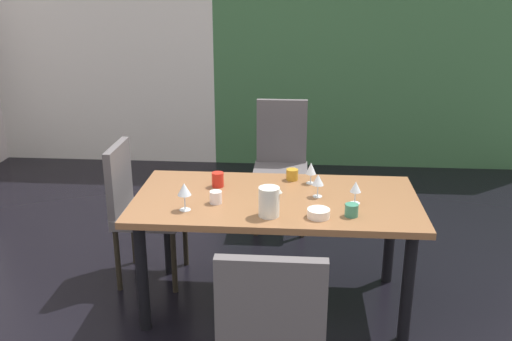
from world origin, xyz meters
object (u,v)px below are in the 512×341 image
at_px(dining_table, 276,211).
at_px(cup_left, 292,175).
at_px(pitcher_center, 269,202).
at_px(wine_glass_rear, 356,188).
at_px(wine_glass_south, 184,190).
at_px(cup_corner, 218,180).
at_px(chair_left_far, 139,204).
at_px(cup_right, 352,210).
at_px(serving_bowl_east, 319,213).
at_px(cup_front, 216,197).
at_px(wine_glass_near_window, 311,169).
at_px(chair_head_far, 281,158).
at_px(wine_glass_west, 318,180).

relative_size(dining_table, cup_left, 21.96).
bearing_deg(pitcher_center, wine_glass_rear, 23.94).
distance_m(wine_glass_rear, wine_glass_south, 1.00).
relative_size(cup_corner, cup_left, 1.20).
bearing_deg(chair_left_far, cup_left, 92.85).
height_order(wine_glass_rear, cup_right, wine_glass_rear).
distance_m(cup_corner, pitcher_center, 0.56).
distance_m(serving_bowl_east, cup_left, 0.62).
bearing_deg(dining_table, cup_corner, 156.98).
bearing_deg(cup_left, cup_front, -135.36).
height_order(wine_glass_near_window, cup_corner, wine_glass_near_window).
height_order(cup_corner, cup_right, cup_corner).
bearing_deg(chair_head_far, wine_glass_rear, 110.00).
xyz_separation_m(chair_head_far, wine_glass_rear, (0.48, -1.33, 0.26)).
height_order(wine_glass_south, cup_right, wine_glass_south).
bearing_deg(wine_glass_rear, wine_glass_west, 157.50).
distance_m(dining_table, wine_glass_south, 0.60).
distance_m(chair_left_far, wine_glass_south, 0.73).
bearing_deg(wine_glass_near_window, cup_corner, -170.17).
bearing_deg(wine_glass_west, cup_front, -166.23).
xyz_separation_m(chair_left_far, wine_glass_west, (1.19, -0.24, 0.29)).
height_order(dining_table, chair_head_far, chair_head_far).
bearing_deg(cup_left, wine_glass_west, -61.18).
height_order(chair_left_far, wine_glass_south, chair_left_far).
bearing_deg(chair_left_far, wine_glass_west, 78.66).
distance_m(chair_head_far, wine_glass_west, 1.29).
height_order(chair_left_far, pitcher_center, chair_left_far).
bearing_deg(wine_glass_near_window, cup_right, -66.59).
relative_size(chair_head_far, cup_right, 13.82).
bearing_deg(pitcher_center, chair_head_far, 89.50).
bearing_deg(dining_table, cup_left, 74.16).
height_order(chair_left_far, wine_glass_rear, chair_left_far).
bearing_deg(pitcher_center, wine_glass_south, 174.72).
xyz_separation_m(wine_glass_south, serving_bowl_east, (0.76, -0.05, -0.10)).
relative_size(wine_glass_near_window, cup_front, 1.91).
bearing_deg(wine_glass_south, cup_corner, 71.12).
bearing_deg(chair_head_far, serving_bowl_east, 99.63).
height_order(dining_table, cup_front, cup_front).
bearing_deg(cup_corner, dining_table, -23.02).
height_order(chair_head_far, wine_glass_rear, chair_head_far).
bearing_deg(dining_table, wine_glass_west, 7.42).
relative_size(serving_bowl_east, pitcher_center, 0.75).
bearing_deg(cup_front, pitcher_center, -26.55).
relative_size(dining_table, chair_head_far, 1.65).
xyz_separation_m(cup_right, pitcher_center, (-0.46, -0.03, 0.05)).
distance_m(dining_table, cup_front, 0.39).
xyz_separation_m(dining_table, wine_glass_rear, (0.47, -0.06, 0.19)).
bearing_deg(wine_glass_west, cup_corner, 168.49).
xyz_separation_m(dining_table, cup_corner, (-0.38, 0.16, 0.13)).
distance_m(wine_glass_west, wine_glass_near_window, 0.23).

